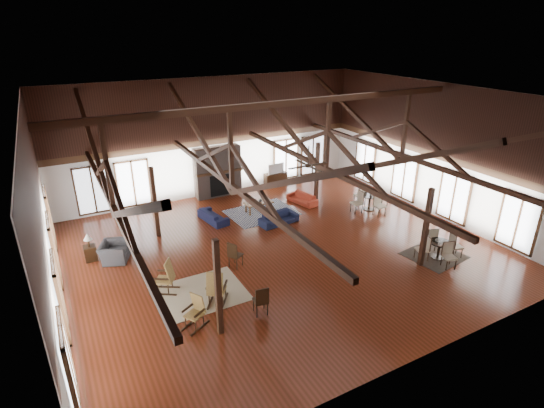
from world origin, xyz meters
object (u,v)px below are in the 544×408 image
sofa_navy_left (213,216)px  cafe_table_far (370,199)px  sofa_navy_front (279,218)px  coffee_table (258,203)px  cafe_table_near (439,247)px  tv_console (275,178)px  sofa_orange (302,198)px  armchair (114,252)px

sofa_navy_left → cafe_table_far: bearing=-117.7°
sofa_navy_front → coffee_table: (-0.22, 1.59, 0.19)m
cafe_table_near → cafe_table_far: size_ratio=0.94×
tv_console → sofa_navy_front: bearing=-117.1°
sofa_navy_front → cafe_table_far: cafe_table_far is taller
sofa_navy_front → sofa_orange: 2.70m
coffee_table → armchair: size_ratio=1.23×
armchair → tv_console: size_ratio=0.86×
sofa_orange → armchair: (-9.27, -1.40, 0.11)m
cafe_table_far → tv_console: bearing=112.8°
sofa_orange → sofa_navy_front: bearing=-67.9°
tv_console → cafe_table_near: bearing=-81.6°
tv_console → armchair: bearing=-154.6°
sofa_navy_front → cafe_table_far: bearing=-15.1°
tv_console → coffee_table: bearing=-130.5°
cafe_table_far → sofa_navy_left: bearing=161.8°
cafe_table_near → sofa_orange: bearing=103.1°
sofa_navy_front → cafe_table_near: (3.87, -5.59, 0.22)m
sofa_navy_front → cafe_table_far: (4.61, -0.70, 0.26)m
sofa_navy_front → armchair: armchair is taller
coffee_table → cafe_table_far: size_ratio=0.66×
cafe_table_near → cafe_table_far: cafe_table_far is taller
sofa_navy_front → tv_console: (2.37, 4.62, 0.06)m
coffee_table → cafe_table_far: bearing=-24.2°
armchair → coffee_table: bearing=-55.2°
sofa_orange → cafe_table_far: cafe_table_far is taller
coffee_table → armchair: 6.99m
coffee_table → sofa_orange: bearing=0.1°
armchair → tv_console: armchair is taller
sofa_navy_left → armchair: armchair is taller
sofa_orange → armchair: size_ratio=1.51×
sofa_orange → cafe_table_near: bearing=0.2°
sofa_navy_front → sofa_navy_left: size_ratio=1.02×
cafe_table_far → tv_console: 5.79m
coffee_table → cafe_table_near: cafe_table_near is taller
coffee_table → tv_console: (2.59, 3.03, -0.13)m
cafe_table_far → coffee_table: bearing=154.6°
sofa_navy_front → cafe_table_near: bearing=-61.8°
sofa_navy_front → sofa_orange: size_ratio=1.08×
cafe_table_near → sofa_navy_left: bearing=131.4°
sofa_navy_left → tv_console: 5.71m
sofa_navy_left → cafe_table_far: (7.12, -2.35, 0.27)m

